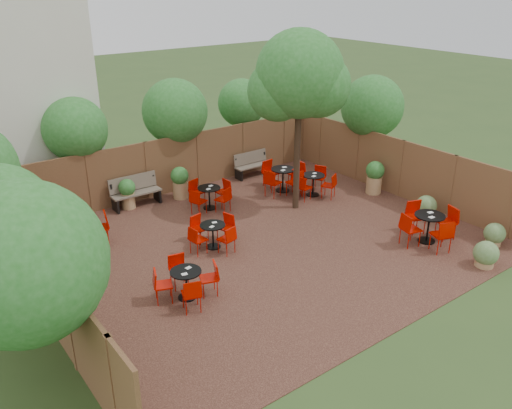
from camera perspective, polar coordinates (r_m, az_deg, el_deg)
ground at (r=15.17m, az=0.48°, el=-4.26°), size 80.00×80.00×0.00m
courtyard_paving at (r=15.17m, az=0.48°, el=-4.23°), size 12.00×10.00×0.02m
fence_back at (r=18.67m, az=-8.86°, el=4.26°), size 12.00×0.08×2.00m
fence_left at (r=12.46m, az=-22.25°, el=-7.59°), size 0.08×10.00×2.00m
fence_right at (r=18.73m, az=15.30°, el=3.75°), size 0.08×10.00×2.00m
overhang_foliage at (r=14.48m, az=-12.91°, el=5.37°), size 15.80×10.62×2.74m
courtyard_tree at (r=16.27m, az=4.71°, el=13.19°), size 2.81×2.71×5.67m
park_bench_left at (r=17.85m, az=-12.89°, el=1.45°), size 1.65×0.55×1.02m
park_bench_right at (r=20.10m, az=-0.43°, el=4.40°), size 1.48×0.48×0.91m
bistro_tables at (r=15.95m, az=-0.30°, el=-0.92°), size 9.88×7.38×0.96m
planters at (r=17.40m, az=-6.67°, el=1.57°), size 11.67×4.66×1.16m
low_shrubs at (r=16.31m, az=21.48°, el=-2.56°), size 1.98×3.51×0.71m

